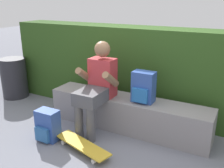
{
  "coord_description": "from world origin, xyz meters",
  "views": [
    {
      "loc": [
        1.34,
        -2.57,
        1.73
      ],
      "look_at": [
        -0.31,
        0.49,
        0.56
      ],
      "focal_mm": 41.28,
      "sensor_mm": 36.0,
      "label": 1
    }
  ],
  "objects_px": {
    "bench_main": "(127,113)",
    "skateboard_near_person": "(82,145)",
    "person_skater": "(97,85)",
    "backpack_on_ground": "(48,126)",
    "backpack_on_bench": "(143,87)",
    "trash_bin": "(14,78)"
  },
  "relations": [
    {
      "from": "person_skater",
      "to": "backpack_on_bench",
      "type": "xyz_separation_m",
      "value": [
        0.57,
        0.2,
        -0.01
      ]
    },
    {
      "from": "bench_main",
      "to": "trash_bin",
      "type": "bearing_deg",
      "value": 176.68
    },
    {
      "from": "backpack_on_ground",
      "to": "skateboard_near_person",
      "type": "bearing_deg",
      "value": -0.93
    },
    {
      "from": "backpack_on_bench",
      "to": "backpack_on_ground",
      "type": "xyz_separation_m",
      "value": [
        -0.98,
        -0.74,
        -0.45
      ]
    },
    {
      "from": "bench_main",
      "to": "backpack_on_ground",
      "type": "relative_size",
      "value": 5.61
    },
    {
      "from": "backpack_on_ground",
      "to": "trash_bin",
      "type": "xyz_separation_m",
      "value": [
        -1.56,
        0.89,
        0.16
      ]
    },
    {
      "from": "bench_main",
      "to": "backpack_on_ground",
      "type": "distance_m",
      "value": 1.07
    },
    {
      "from": "skateboard_near_person",
      "to": "trash_bin",
      "type": "xyz_separation_m",
      "value": [
        -2.1,
        0.9,
        0.28
      ]
    },
    {
      "from": "person_skater",
      "to": "backpack_on_ground",
      "type": "distance_m",
      "value": 0.82
    },
    {
      "from": "trash_bin",
      "to": "bench_main",
      "type": "bearing_deg",
      "value": -3.32
    },
    {
      "from": "bench_main",
      "to": "backpack_on_bench",
      "type": "distance_m",
      "value": 0.47
    },
    {
      "from": "backpack_on_bench",
      "to": "backpack_on_ground",
      "type": "bearing_deg",
      "value": -142.79
    },
    {
      "from": "person_skater",
      "to": "trash_bin",
      "type": "distance_m",
      "value": 2.03
    },
    {
      "from": "skateboard_near_person",
      "to": "backpack_on_ground",
      "type": "distance_m",
      "value": 0.55
    },
    {
      "from": "bench_main",
      "to": "backpack_on_ground",
      "type": "bearing_deg",
      "value": -135.2
    },
    {
      "from": "skateboard_near_person",
      "to": "person_skater",
      "type": "bearing_deg",
      "value": 102.33
    },
    {
      "from": "person_skater",
      "to": "backpack_on_bench",
      "type": "relative_size",
      "value": 2.99
    },
    {
      "from": "backpack_on_bench",
      "to": "skateboard_near_person",
      "type": "bearing_deg",
      "value": -120.74
    },
    {
      "from": "bench_main",
      "to": "skateboard_near_person",
      "type": "height_order",
      "value": "bench_main"
    },
    {
      "from": "backpack_on_ground",
      "to": "trash_bin",
      "type": "relative_size",
      "value": 0.56
    },
    {
      "from": "bench_main",
      "to": "person_skater",
      "type": "relative_size",
      "value": 1.87
    },
    {
      "from": "skateboard_near_person",
      "to": "backpack_on_bench",
      "type": "distance_m",
      "value": 1.04
    }
  ]
}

